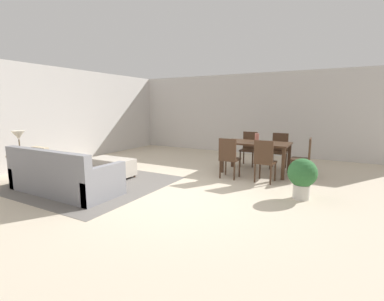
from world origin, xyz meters
name	(u,v)px	position (x,y,z in m)	size (l,w,h in m)	color
ground_plane	(178,194)	(0.00, 0.00, 0.00)	(10.80, 10.80, 0.00)	beige
wall_back	(256,114)	(0.00, 5.00, 1.35)	(9.00, 0.12, 2.70)	beige
wall_left	(48,116)	(-4.50, 0.50, 1.35)	(0.12, 11.00, 2.70)	beige
area_rug	(92,183)	(-1.97, -0.29, 0.00)	(3.00, 2.80, 0.01)	slate
couch	(63,177)	(-1.96, -0.96, 0.29)	(2.22, 0.91, 0.86)	gray
ottoman_table	(112,166)	(-1.99, 0.33, 0.25)	(1.06, 0.52, 0.43)	#B7AD9E
side_table	(21,161)	(-3.36, -0.93, 0.46)	(0.40, 0.40, 0.59)	olive
table_lamp	(19,136)	(-3.36, -0.93, 1.00)	(0.26, 0.26, 0.53)	brown
dining_table	(256,146)	(0.79, 2.33, 0.66)	(1.58, 0.86, 0.76)	#422B1C
dining_chair_near_left	(229,156)	(0.42, 1.50, 0.52)	(0.40, 0.40, 0.92)	#422B1C
dining_chair_near_right	(264,159)	(1.21, 1.55, 0.52)	(0.42, 0.42, 0.92)	#422B1C
dining_chair_far_left	(249,147)	(0.39, 3.11, 0.52)	(0.41, 0.41, 0.92)	#422B1C
dining_chair_far_right	(279,149)	(1.19, 3.14, 0.52)	(0.41, 0.41, 0.92)	#422B1C
dining_chair_head_east	(305,156)	(1.91, 2.34, 0.52)	(0.43, 0.43, 0.92)	#422B1C
vase_centerpiece	(257,138)	(0.80, 2.35, 0.86)	(0.10, 0.10, 0.21)	#B26659
potted_plant	(302,175)	(2.05, 0.84, 0.43)	(0.50, 0.50, 0.73)	beige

